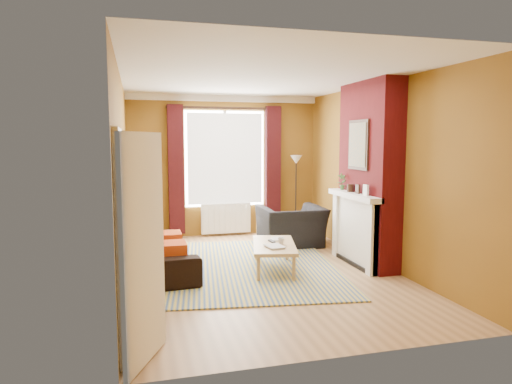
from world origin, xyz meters
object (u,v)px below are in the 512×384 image
(coffee_table, at_px, (274,247))
(wicker_stool, at_px, (265,229))
(armchair, at_px, (291,226))
(floor_lamp, at_px, (296,172))
(sofa, at_px, (160,251))

(coffee_table, height_order, wicker_stool, wicker_stool)
(armchair, bearing_deg, wicker_stool, -60.54)
(wicker_stool, bearing_deg, floor_lamp, 27.26)
(floor_lamp, bearing_deg, wicker_stool, -152.74)
(sofa, relative_size, armchair, 1.84)
(armchair, relative_size, floor_lamp, 0.69)
(wicker_stool, height_order, floor_lamp, floor_lamp)
(sofa, xyz_separation_m, armchair, (2.40, 1.04, 0.06))
(coffee_table, bearing_deg, wicker_stool, 91.46)
(armchair, distance_m, wicker_stool, 0.68)
(sofa, height_order, coffee_table, sofa)
(sofa, height_order, floor_lamp, floor_lamp)
(sofa, xyz_separation_m, floor_lamp, (2.82, 2.01, 0.98))
(sofa, bearing_deg, coffee_table, -108.69)
(sofa, distance_m, floor_lamp, 3.60)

